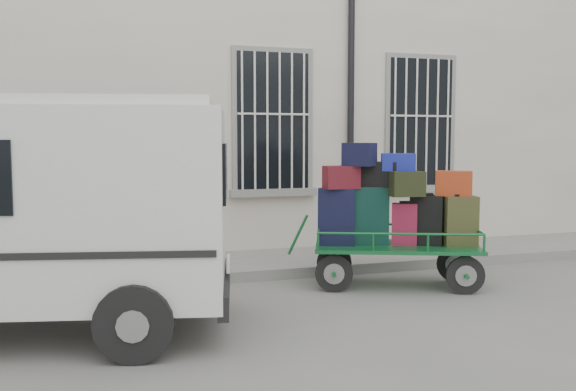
# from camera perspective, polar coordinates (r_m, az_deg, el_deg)

# --- Properties ---
(ground) EXTENTS (80.00, 80.00, 0.00)m
(ground) POSITION_cam_1_polar(r_m,az_deg,el_deg) (8.06, 7.62, -9.07)
(ground) COLOR slate
(ground) RESTS_ON ground
(building) EXTENTS (24.00, 5.15, 6.00)m
(building) POSITION_cam_1_polar(r_m,az_deg,el_deg) (13.03, -2.89, 9.61)
(building) COLOR beige
(building) RESTS_ON ground
(sidewalk) EXTENTS (24.00, 1.70, 0.15)m
(sidewalk) POSITION_cam_1_polar(r_m,az_deg,el_deg) (10.03, 2.15, -5.79)
(sidewalk) COLOR gray
(sidewalk) RESTS_ON ground
(luggage_cart) EXTENTS (2.53, 1.71, 1.91)m
(luggage_cart) POSITION_cam_1_polar(r_m,az_deg,el_deg) (8.58, 9.34, -1.76)
(luggage_cart) COLOR black
(luggage_cart) RESTS_ON ground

